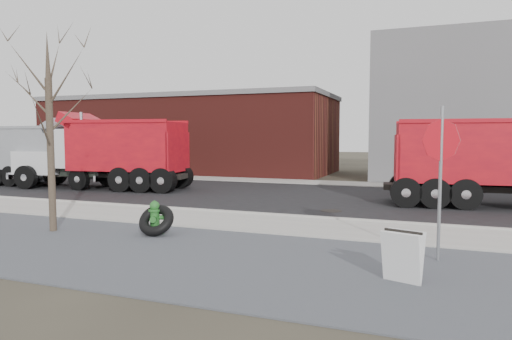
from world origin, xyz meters
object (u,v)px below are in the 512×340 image
at_px(stop_sign, 441,158).
at_px(dump_truck_red_b, 107,151).
at_px(dump_truck_red_a, 500,158).
at_px(dump_truck_grey, 42,152).
at_px(truck_tire, 156,220).
at_px(fire_hydrant, 155,219).
at_px(sandwich_board, 403,256).

xyz_separation_m(stop_sign, dump_truck_red_b, (-14.43, 7.97, -0.28)).
relative_size(stop_sign, dump_truck_red_a, 0.37).
bearing_deg(dump_truck_grey, truck_tire, -33.96).
relative_size(truck_tire, stop_sign, 0.32).
relative_size(truck_tire, dump_truck_red_b, 0.12).
height_order(truck_tire, dump_truck_red_a, dump_truck_red_a).
relative_size(truck_tire, dump_truck_grey, 0.14).
distance_m(fire_hydrant, truck_tire, 0.16).
height_order(dump_truck_red_a, dump_truck_grey, dump_truck_red_a).
xyz_separation_m(fire_hydrant, truck_tire, (0.12, -0.11, -0.00)).
bearing_deg(dump_truck_red_a, dump_truck_red_b, 175.22).
height_order(fire_hydrant, dump_truck_grey, dump_truck_grey).
height_order(sandwich_board, dump_truck_grey, dump_truck_grey).
height_order(sandwich_board, dump_truck_red_a, dump_truck_red_a).
xyz_separation_m(fire_hydrant, dump_truck_red_b, (-7.70, 7.82, 1.42)).
bearing_deg(truck_tire, fire_hydrant, 137.27).
height_order(fire_hydrant, dump_truck_red_a, dump_truck_red_a).
bearing_deg(dump_truck_red_b, fire_hydrant, 127.51).
xyz_separation_m(stop_sign, dump_truck_grey, (-18.38, 7.93, -0.41)).
bearing_deg(dump_truck_red_b, dump_truck_grey, -6.57).
relative_size(fire_hydrant, truck_tire, 0.89).
bearing_deg(truck_tire, stop_sign, -0.33).
height_order(truck_tire, dump_truck_red_b, dump_truck_red_b).
bearing_deg(sandwich_board, fire_hydrant, -179.12).
distance_m(sandwich_board, dump_truck_red_a, 10.41).
xyz_separation_m(fire_hydrant, sandwich_board, (6.12, -1.85, 0.08)).
height_order(stop_sign, sandwich_board, stop_sign).
bearing_deg(sandwich_board, dump_truck_grey, 169.22).
relative_size(truck_tire, sandwich_board, 1.09).
relative_size(sandwich_board, dump_truck_red_b, 0.11).
xyz_separation_m(stop_sign, dump_truck_red_a, (2.13, 8.27, -0.36)).
distance_m(stop_sign, dump_truck_red_a, 8.54).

